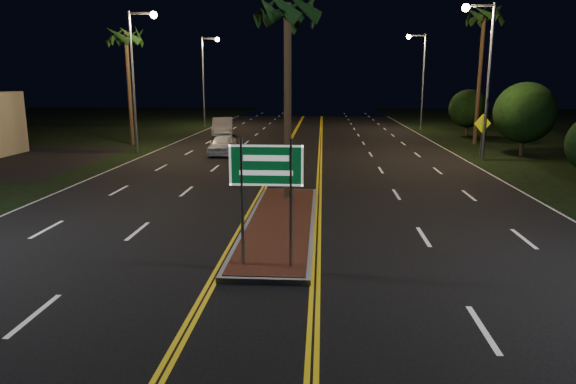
# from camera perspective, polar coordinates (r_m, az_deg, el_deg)

# --- Properties ---
(ground) EXTENTS (120.00, 120.00, 0.00)m
(ground) POSITION_cam_1_polar(r_m,az_deg,el_deg) (10.56, -4.01, -14.20)
(ground) COLOR black
(ground) RESTS_ON ground
(median_island) EXTENTS (2.25, 10.25, 0.17)m
(median_island) POSITION_cam_1_polar(r_m,az_deg,el_deg) (17.05, -0.84, -3.43)
(median_island) COLOR gray
(median_island) RESTS_ON ground
(highway_sign) EXTENTS (1.80, 0.08, 3.20)m
(highway_sign) POSITION_cam_1_polar(r_m,az_deg,el_deg) (12.45, -2.44, 1.62)
(highway_sign) COLOR gray
(highway_sign) RESTS_ON ground
(streetlight_left_mid) EXTENTS (1.91, 0.44, 9.00)m
(streetlight_left_mid) POSITION_cam_1_polar(r_m,az_deg,el_deg) (35.45, -16.34, 13.36)
(streetlight_left_mid) COLOR gray
(streetlight_left_mid) RESTS_ON ground
(streetlight_left_far) EXTENTS (1.91, 0.44, 9.00)m
(streetlight_left_far) POSITION_cam_1_polar(r_m,az_deg,el_deg) (54.69, -9.04, 13.15)
(streetlight_left_far) COLOR gray
(streetlight_left_far) RESTS_ON ground
(streetlight_right_mid) EXTENTS (1.91, 0.44, 9.00)m
(streetlight_right_mid) POSITION_cam_1_polar(r_m,az_deg,el_deg) (32.72, 20.86, 13.19)
(streetlight_right_mid) COLOR gray
(streetlight_right_mid) RESTS_ON ground
(streetlight_right_far) EXTENTS (1.91, 0.44, 9.00)m
(streetlight_right_far) POSITION_cam_1_polar(r_m,az_deg,el_deg) (52.20, 14.43, 12.97)
(streetlight_right_far) COLOR gray
(streetlight_right_far) RESTS_ON ground
(palm_median) EXTENTS (2.40, 2.40, 8.30)m
(palm_median) POSITION_cam_1_polar(r_m,az_deg,el_deg) (20.07, -0.04, 19.65)
(palm_median) COLOR #382819
(palm_median) RESTS_ON ground
(palm_left_far) EXTENTS (2.40, 2.40, 8.80)m
(palm_left_far) POSITION_cam_1_polar(r_m,az_deg,el_deg) (40.06, -17.57, 16.11)
(palm_left_far) COLOR #382819
(palm_left_far) RESTS_ON ground
(palm_right_far) EXTENTS (2.40, 2.40, 10.30)m
(palm_right_far) POSITION_cam_1_polar(r_m,az_deg,el_deg) (41.23, 20.97, 17.71)
(palm_right_far) COLOR #382819
(palm_right_far) RESTS_ON ground
(shrub_mid) EXTENTS (3.78, 3.78, 4.62)m
(shrub_mid) POSITION_cam_1_polar(r_m,az_deg,el_deg) (35.74, 24.82, 8.01)
(shrub_mid) COLOR #382819
(shrub_mid) RESTS_ON ground
(shrub_far) EXTENTS (3.24, 3.24, 3.96)m
(shrub_far) POSITION_cam_1_polar(r_m,az_deg,el_deg) (47.10, 19.39, 8.73)
(shrub_far) COLOR #382819
(shrub_far) RESTS_ON ground
(car_near) EXTENTS (1.91, 4.44, 1.48)m
(car_near) POSITION_cam_1_polar(r_m,az_deg,el_deg) (33.56, -7.29, 5.42)
(car_near) COLOR white
(car_near) RESTS_ON ground
(car_far) EXTENTS (3.25, 5.86, 1.85)m
(car_far) POSITION_cam_1_polar(r_m,az_deg,el_deg) (44.58, -7.28, 7.34)
(car_far) COLOR #ACAEB6
(car_far) RESTS_ON ground
(warning_sign) EXTENTS (1.09, 0.39, 2.72)m
(warning_sign) POSITION_cam_1_polar(r_m,az_deg,el_deg) (33.48, 20.76, 6.52)
(warning_sign) COLOR gray
(warning_sign) RESTS_ON ground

